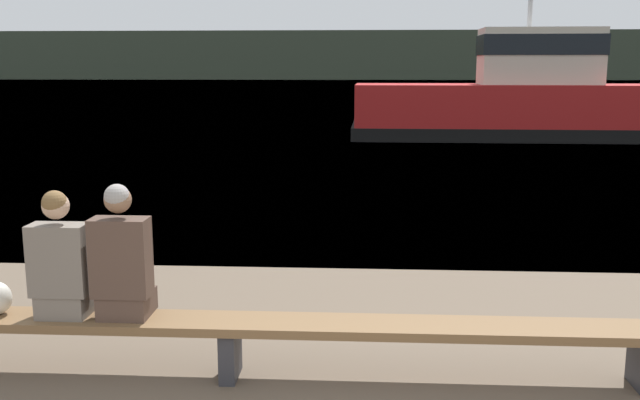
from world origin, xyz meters
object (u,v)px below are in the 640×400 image
Objects in this scene: person_right at (122,261)px; tugboat_red at (523,104)px; bench_main at (230,330)px; person_left at (61,263)px.

tugboat_red reaches higher than person_right.
tugboat_red reaches higher than bench_main.
person_right reaches higher than person_left.
person_left is at bearing 159.18° from tugboat_red.
person_right is 19.67m from tugboat_red.
tugboat_red is (6.93, 18.41, 0.22)m from person_right.
bench_main is 0.61× the size of tugboat_red.
bench_main is 19.42m from tugboat_red.
person_left is at bearing 179.91° from bench_main.
bench_main is 6.86× the size of person_left.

